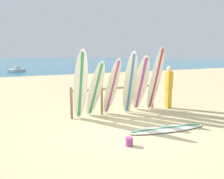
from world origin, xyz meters
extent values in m
plane|color=#CCB784|center=(0.00, 0.00, 0.00)|extent=(120.00, 120.00, 0.00)
cube|color=teal|center=(0.00, 58.00, 0.00)|extent=(120.00, 80.00, 0.01)
cylinder|color=olive|center=(-1.35, 1.65, 0.55)|extent=(0.09, 0.09, 1.11)
cylinder|color=olive|center=(-0.21, 1.65, 0.55)|extent=(0.09, 0.09, 1.11)
cylinder|color=olive|center=(0.94, 1.65, 0.55)|extent=(0.09, 0.09, 1.11)
cylinder|color=olive|center=(2.08, 1.65, 0.55)|extent=(0.09, 0.09, 1.11)
cylinder|color=olive|center=(0.36, 1.65, 0.96)|extent=(3.53, 0.08, 0.08)
ellipsoid|color=white|center=(-1.16, 1.20, 1.20)|extent=(0.57, 1.02, 2.40)
cube|color=#388C59|center=(-1.16, 1.20, 1.20)|extent=(0.19, 0.91, 2.22)
ellipsoid|color=silver|center=(-0.57, 1.39, 1.01)|extent=(0.65, 1.06, 2.03)
cube|color=#388C59|center=(-0.57, 1.39, 1.01)|extent=(0.23, 0.93, 1.87)
ellipsoid|color=beige|center=(0.07, 1.37, 1.05)|extent=(0.59, 0.98, 2.11)
cube|color=#A53F8C|center=(0.07, 1.37, 1.05)|extent=(0.20, 0.87, 1.95)
ellipsoid|color=beige|center=(0.74, 1.22, 1.17)|extent=(0.54, 0.67, 2.34)
cube|color=#3372B2|center=(0.74, 1.22, 1.17)|extent=(0.13, 0.60, 2.16)
ellipsoid|color=white|center=(1.31, 1.38, 1.10)|extent=(0.74, 1.14, 2.20)
cube|color=#A53F8C|center=(1.31, 1.38, 1.10)|extent=(0.29, 0.99, 2.03)
ellipsoid|color=white|center=(1.90, 1.25, 1.26)|extent=(0.62, 0.81, 2.53)
cube|color=#B73338|center=(1.90, 1.25, 1.26)|extent=(0.18, 0.71, 2.33)
ellipsoid|color=white|center=(0.81, -0.75, 0.04)|extent=(2.54, 0.89, 0.07)
cube|color=#388C59|center=(0.81, -0.75, 0.04)|extent=(2.28, 0.42, 0.08)
cube|color=gold|center=(2.70, 1.39, 0.41)|extent=(0.25, 0.18, 0.82)
cube|color=gold|center=(2.70, 1.39, 1.16)|extent=(0.30, 0.22, 0.69)
sphere|color=beige|center=(2.70, 1.39, 1.62)|extent=(0.24, 0.24, 0.24)
cube|color=silver|center=(-1.43, 24.17, 0.18)|extent=(2.18, 2.26, 0.35)
cube|color=silver|center=(-1.43, 24.17, 0.54)|extent=(0.98, 0.99, 0.36)
cylinder|color=#A53F8C|center=(-0.78, -1.24, 0.10)|extent=(0.18, 0.18, 0.21)
camera|label=1|loc=(-3.54, -5.78, 2.25)|focal=36.37mm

